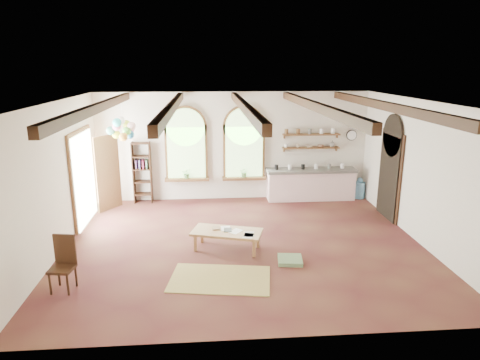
{
  "coord_description": "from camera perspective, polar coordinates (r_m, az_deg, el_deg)",
  "views": [
    {
      "loc": [
        -0.8,
        -8.98,
        3.94
      ],
      "look_at": [
        -0.04,
        0.6,
        1.35
      ],
      "focal_mm": 32.0,
      "sensor_mm": 36.0,
      "label": 1
    }
  ],
  "objects": [
    {
      "name": "wall_shelf_lower",
      "position": [
        12.97,
        9.42,
        4.27
      ],
      "size": [
        1.7,
        0.24,
        0.04
      ],
      "primitive_type": "cube",
      "color": "brown",
      "rests_on": "wall_back"
    },
    {
      "name": "left_doorway",
      "position": [
        11.57,
        -20.16,
        0.2
      ],
      "size": [
        0.1,
        1.9,
        2.5
      ],
      "primitive_type": "cube",
      "color": "brown",
      "rests_on": "floor"
    },
    {
      "name": "wall_clock",
      "position": [
        13.33,
        14.66,
        5.8
      ],
      "size": [
        0.32,
        0.04,
        0.32
      ],
      "primitive_type": "cylinder",
      "rotation": [
        1.57,
        0.0,
        0.0
      ],
      "color": "black",
      "rests_on": "wall_back"
    },
    {
      "name": "table_book",
      "position": [
        9.55,
        -3.75,
        -6.44
      ],
      "size": [
        0.19,
        0.26,
        0.02
      ],
      "primitive_type": "imported",
      "rotation": [
        0.0,
        0.0,
        0.12
      ],
      "color": "olive",
      "rests_on": "coffee_table"
    },
    {
      "name": "window_right",
      "position": [
        12.67,
        0.54,
        4.59
      ],
      "size": [
        1.3,
        0.28,
        2.2
      ],
      "color": "brown",
      "rests_on": "floor"
    },
    {
      "name": "shelf_cup_b",
      "position": [
        12.87,
        7.69,
        4.55
      ],
      "size": [
        0.1,
        0.1,
        0.09
      ],
      "primitive_type": "imported",
      "color": "beige",
      "rests_on": "wall_shelf_lower"
    },
    {
      "name": "shelf_bowl_a",
      "position": [
        12.95,
        9.21,
        4.47
      ],
      "size": [
        0.22,
        0.22,
        0.05
      ],
      "primitive_type": "imported",
      "color": "beige",
      "rests_on": "wall_shelf_lower"
    },
    {
      "name": "wall_shelf_upper",
      "position": [
        12.9,
        9.49,
        6.01
      ],
      "size": [
        1.7,
        0.24,
        0.04
      ],
      "primitive_type": "cube",
      "color": "brown",
      "rests_on": "wall_back"
    },
    {
      "name": "floor_mat",
      "position": [
        8.35,
        -2.67,
        -13.03
      ],
      "size": [
        2.04,
        1.44,
        0.02
      ],
      "primitive_type": "cube",
      "rotation": [
        0.0,
        0.0,
        -0.15
      ],
      "color": "tan",
      "rests_on": "floor"
    },
    {
      "name": "window_left",
      "position": [
        12.64,
        -7.19,
        4.45
      ],
      "size": [
        1.3,
        0.28,
        2.2
      ],
      "color": "brown",
      "rests_on": "floor"
    },
    {
      "name": "shelf_cup_a",
      "position": [
        12.8,
        6.16,
        4.55
      ],
      "size": [
        0.12,
        0.1,
        0.1
      ],
      "primitive_type": "imported",
      "color": "white",
      "rests_on": "wall_shelf_lower"
    },
    {
      "name": "shelf_vase",
      "position": [
        13.12,
        12.2,
        4.77
      ],
      "size": [
        0.18,
        0.18,
        0.19
      ],
      "primitive_type": "imported",
      "color": "slate",
      "rests_on": "wall_shelf_lower"
    },
    {
      "name": "side_chair",
      "position": [
        8.49,
        -22.49,
        -11.6
      ],
      "size": [
        0.46,
        0.46,
        1.01
      ],
      "color": "#361D11",
      "rests_on": "floor"
    },
    {
      "name": "floor_cushion",
      "position": [
        9.04,
        6.68,
        -10.56
      ],
      "size": [
        0.55,
        0.55,
        0.09
      ],
      "primitive_type": "cube",
      "rotation": [
        0.0,
        0.0,
        -0.12
      ],
      "color": "#6D8F62",
      "rests_on": "floor"
    },
    {
      "name": "ceiling_beams",
      "position": [
        9.06,
        0.58,
        9.76
      ],
      "size": [
        6.2,
        6.8,
        0.18
      ],
      "primitive_type": null,
      "color": "#361D11",
      "rests_on": "ceiling"
    },
    {
      "name": "floor",
      "position": [
        9.84,
        0.53,
        -8.51
      ],
      "size": [
        8.0,
        8.0,
        0.0
      ],
      "primitive_type": "plane",
      "color": "brown",
      "rests_on": "ground"
    },
    {
      "name": "potted_plant_left",
      "position": [
        12.7,
        -7.09,
        0.89
      ],
      "size": [
        0.27,
        0.23,
        0.3
      ],
      "primitive_type": "imported",
      "color": "#598C4C",
      "rests_on": "window_left"
    },
    {
      "name": "tablet",
      "position": [
        9.46,
        -1.63,
        -6.66
      ],
      "size": [
        0.18,
        0.25,
        0.01
      ],
      "primitive_type": "cube",
      "rotation": [
        0.0,
        0.0,
        -0.06
      ],
      "color": "black",
      "rests_on": "coffee_table"
    },
    {
      "name": "shelf_bowl_b",
      "position": [
        13.03,
        10.71,
        4.49
      ],
      "size": [
        0.2,
        0.2,
        0.06
      ],
      "primitive_type": "imported",
      "color": "#8C664C",
      "rests_on": "wall_shelf_lower"
    },
    {
      "name": "potted_plant_right",
      "position": [
        12.73,
        0.57,
        1.05
      ],
      "size": [
        0.27,
        0.23,
        0.3
      ],
      "primitive_type": "imported",
      "color": "#598C4C",
      "rests_on": "window_right"
    },
    {
      "name": "water_jug_a",
      "position": [
        13.53,
        15.33,
        -1.38
      ],
      "size": [
        0.28,
        0.28,
        0.54
      ],
      "color": "#5894BC",
      "rests_on": "floor"
    },
    {
      "name": "right_doorway",
      "position": [
        11.86,
        19.25,
        0.37
      ],
      "size": [
        0.1,
        1.3,
        2.4
      ],
      "primitive_type": "cube",
      "color": "black",
      "rests_on": "floor"
    },
    {
      "name": "kitchen_counter",
      "position": [
        13.04,
        9.4,
        -0.52
      ],
      "size": [
        2.68,
        0.62,
        0.94
      ],
      "color": "#F7D1D3",
      "rests_on": "floor"
    },
    {
      "name": "coffee_table",
      "position": [
        9.43,
        -1.76,
        -7.09
      ],
      "size": [
        1.65,
        1.1,
        0.43
      ],
      "color": "tan",
      "rests_on": "floor"
    },
    {
      "name": "bookshelf",
      "position": [
        12.81,
        -12.92,
        0.98
      ],
      "size": [
        0.53,
        0.32,
        1.8
      ],
      "color": "#361D11",
      "rests_on": "floor"
    },
    {
      "name": "water_jug_b",
      "position": [
        13.54,
        15.63,
        -1.19
      ],
      "size": [
        0.33,
        0.33,
        0.64
      ],
      "color": "#5894BC",
      "rests_on": "floor"
    },
    {
      "name": "balloon_cluster",
      "position": [
        11.6,
        -15.37,
        6.6
      ],
      "size": [
        0.78,
        0.85,
        1.14
      ],
      "color": "white",
      "rests_on": "floor"
    }
  ]
}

